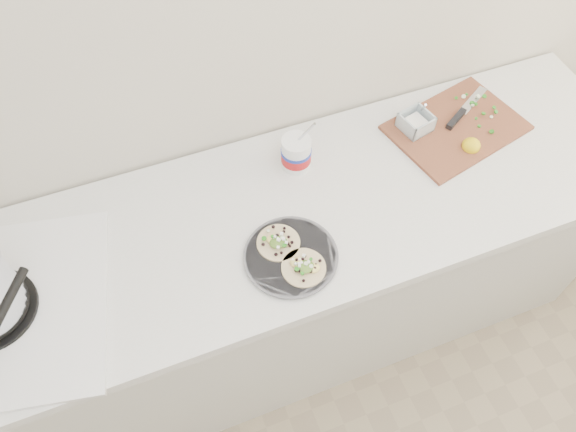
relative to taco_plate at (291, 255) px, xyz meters
name	(u,v)px	position (x,y,z in m)	size (l,w,h in m)	color
counter	(279,282)	(0.02, 0.17, -0.47)	(2.44, 0.66, 0.90)	beige
taco_plate	(291,255)	(0.00, 0.00, 0.00)	(0.27, 0.27, 0.04)	#535259
tub	(297,151)	(0.14, 0.31, 0.05)	(0.10, 0.10, 0.21)	white
cutboard	(454,124)	(0.69, 0.28, 0.00)	(0.49, 0.39, 0.07)	brown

